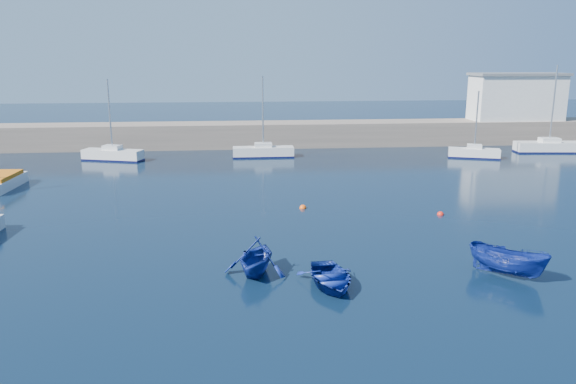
{
  "coord_description": "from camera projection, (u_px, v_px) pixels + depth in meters",
  "views": [
    {
      "loc": [
        -2.21,
        -15.79,
        9.62
      ],
      "look_at": [
        1.03,
        17.37,
        1.6
      ],
      "focal_mm": 35.0,
      "sensor_mm": 36.0,
      "label": 1
    }
  ],
  "objects": [
    {
      "name": "ground",
      "position": [
        309.0,
        370.0,
        17.74
      ],
      "size": [
        220.0,
        220.0,
        0.0
      ],
      "primitive_type": "plane",
      "color": "black",
      "rests_on": "ground"
    },
    {
      "name": "back_wall",
      "position": [
        254.0,
        135.0,
        61.94
      ],
      "size": [
        96.0,
        4.5,
        2.6
      ],
      "primitive_type": "cube",
      "color": "#77695B",
      "rests_on": "ground"
    },
    {
      "name": "harbor_office",
      "position": [
        516.0,
        98.0,
        63.89
      ],
      "size": [
        10.0,
        4.0,
        5.0
      ],
      "primitive_type": "cube",
      "color": "silver",
      "rests_on": "back_wall"
    },
    {
      "name": "sailboat_5",
      "position": [
        113.0,
        154.0,
        53.62
      ],
      "size": [
        5.98,
        3.28,
        7.66
      ],
      "rotation": [
        0.0,
        0.0,
        1.26
      ],
      "color": "silver",
      "rests_on": "ground"
    },
    {
      "name": "sailboat_6",
      "position": [
        263.0,
        151.0,
        55.4
      ],
      "size": [
        5.97,
        1.69,
        7.87
      ],
      "rotation": [
        0.0,
        0.0,
        1.57
      ],
      "color": "silver",
      "rests_on": "ground"
    },
    {
      "name": "sailboat_7",
      "position": [
        474.0,
        153.0,
        54.86
      ],
      "size": [
        4.99,
        2.85,
        6.48
      ],
      "rotation": [
        0.0,
        0.0,
        1.24
      ],
      "color": "silver",
      "rests_on": "ground"
    },
    {
      "name": "sailboat_8",
      "position": [
        549.0,
        147.0,
        58.2
      ],
      "size": [
        6.93,
        2.55,
        8.87
      ],
      "rotation": [
        0.0,
        0.0,
        1.47
      ],
      "color": "silver",
      "rests_on": "ground"
    },
    {
      "name": "motorboat_2",
      "position": [
        2.0,
        182.0,
        42.11
      ],
      "size": [
        2.09,
        5.36,
        1.09
      ],
      "rotation": [
        0.0,
        0.0,
        -0.04
      ],
      "color": "silver",
      "rests_on": "ground"
    },
    {
      "name": "dinghy_center",
      "position": [
        330.0,
        278.0,
        24.15
      ],
      "size": [
        2.79,
        3.74,
        0.74
      ],
      "primitive_type": "imported",
      "rotation": [
        0.0,
        0.0,
        0.07
      ],
      "color": "navy",
      "rests_on": "ground"
    },
    {
      "name": "dinghy_left",
      "position": [
        256.0,
        256.0,
        25.33
      ],
      "size": [
        3.71,
        3.99,
        1.72
      ],
      "primitive_type": "imported",
      "rotation": [
        0.0,
        0.0,
        -0.32
      ],
      "color": "navy",
      "rests_on": "ground"
    },
    {
      "name": "dinghy_right",
      "position": [
        508.0,
        262.0,
        25.14
      ],
      "size": [
        3.48,
        3.56,
        1.4
      ],
      "primitive_type": "imported",
      "rotation": [
        0.0,
        0.0,
        0.76
      ],
      "color": "navy",
      "rests_on": "ground"
    },
    {
      "name": "buoy_1",
      "position": [
        440.0,
        215.0,
        35.18
      ],
      "size": [
        0.43,
        0.43,
        0.43
      ],
      "primitive_type": "sphere",
      "color": "red",
      "rests_on": "ground"
    },
    {
      "name": "buoy_3",
      "position": [
        303.0,
        208.0,
        36.7
      ],
      "size": [
        0.47,
        0.47,
        0.47
      ],
      "primitive_type": "sphere",
      "color": "#FF550D",
      "rests_on": "ground"
    }
  ]
}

